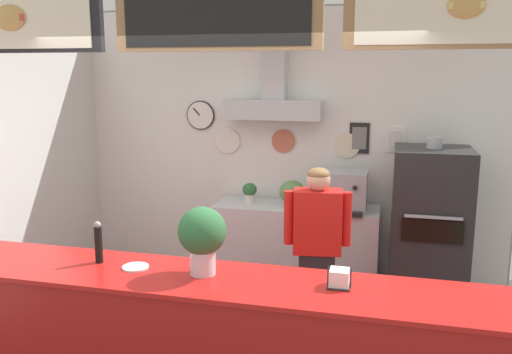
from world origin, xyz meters
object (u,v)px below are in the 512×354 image
Objects in this scene: potted_basil at (292,193)px; basil_vase at (202,236)px; pepper_grinder at (98,242)px; condiment_plate at (136,267)px; napkin_holder at (339,279)px; espresso_machine at (340,191)px; potted_thyme at (250,192)px; pizza_oven at (429,233)px; shop_worker at (317,252)px.

potted_basil is 0.64× the size of basil_vase.
basil_vase reaches higher than pepper_grinder.
condiment_plate is 0.61× the size of pepper_grinder.
napkin_holder is at bearing -0.80° from pepper_grinder.
espresso_machine is 0.94m from potted_thyme.
pizza_oven reaches higher than condiment_plate.
espresso_machine is 2.54× the size of potted_thyme.
pizza_oven reaches higher than potted_thyme.
potted_thyme is 0.47m from potted_basil.
napkin_holder reaches higher than condiment_plate.
pizza_oven is 2.83m from condiment_plate.
pepper_grinder is at bearing 172.38° from condiment_plate.
basil_vase reaches higher than condiment_plate.
basil_vase reaches higher than potted_thyme.
napkin_holder is (1.29, 0.02, 0.04)m from condiment_plate.
condiment_plate is (-1.08, -2.28, -0.06)m from espresso_machine.
pizza_oven reaches higher than napkin_holder.
espresso_machine is 2.52m from condiment_plate.
condiment_plate is at bearing -133.15° from pizza_oven.
condiment_plate is 1.22× the size of napkin_holder.
shop_worker is 1.28m from napkin_holder.
pepper_grinder reaches higher than potted_basil.
shop_worker is at bearing -51.84° from potted_thyme.
espresso_machine is 3.80× the size of napkin_holder.
pizza_oven is at bearing 46.85° from condiment_plate.
potted_basil is (-0.48, -0.01, -0.04)m from espresso_machine.
potted_thyme is (-0.86, 1.09, 0.21)m from shop_worker.
condiment_plate is at bearing -7.62° from pepper_grinder.
basil_vase is 0.86m from napkin_holder.
basil_vase is at bearing -179.87° from napkin_holder.
potted_basil is at bearing -77.19° from shop_worker.
potted_basil is (-1.33, 0.21, 0.26)m from pizza_oven.
espresso_machine is 2.35m from basil_vase.
napkin_holder is (0.29, -1.22, 0.27)m from shop_worker.
potted_basil is 1.60× the size of condiment_plate.
potted_basil is 2.35m from condiment_plate.
espresso_machine is 2.62m from pepper_grinder.
pizza_oven reaches higher than espresso_machine.
pizza_oven reaches higher than pepper_grinder.
potted_thyme is 0.49× the size of basil_vase.
pizza_oven is at bearing -146.85° from shop_worker.
potted_basil is 2.36m from napkin_holder.
pepper_grinder is (-1.35, -2.24, 0.07)m from espresso_machine.
pizza_oven is 9.96× the size of condiment_plate.
potted_thyme is at bearing 97.69° from basil_vase.
shop_worker reaches higher than potted_basil.
basil_vase reaches higher than potted_basil.
espresso_machine reaches higher than condiment_plate.
potted_basil is (-0.40, 1.03, 0.24)m from shop_worker.
potted_thyme reaches higher than condiment_plate.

